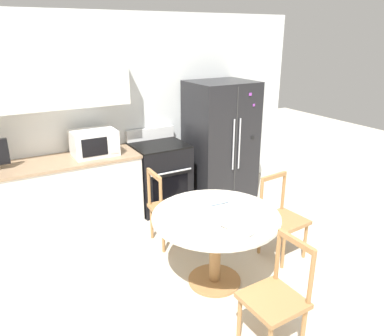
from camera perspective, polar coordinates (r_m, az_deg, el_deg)
ground_plane at (r=3.67m, az=8.42°, el=-19.84°), size 14.00×14.00×0.00m
back_wall at (r=5.08m, az=-12.11°, el=9.31°), size 5.20×0.44×2.60m
kitchen_counter at (r=4.88m, az=-19.97°, el=-4.08°), size 2.05×0.64×0.90m
refrigerator at (r=5.49m, az=4.32°, el=4.19°), size 0.89×0.79×1.71m
oven_range at (r=5.22m, az=-4.88°, el=-1.13°), size 0.71×0.68×1.08m
microwave at (r=4.78m, az=-14.69°, el=3.75°), size 0.53×0.40×0.31m
dining_table at (r=3.58m, az=3.62°, el=-9.15°), size 1.20×1.20×0.74m
dining_chair_right at (r=4.20m, az=13.52°, el=-7.57°), size 0.45×0.45×0.90m
dining_chair_far at (r=4.33m, az=-3.65°, el=-6.17°), size 0.43×0.43×0.90m
dining_chair_near at (r=3.07m, az=12.65°, el=-18.83°), size 0.43×0.43×0.90m
candle_glass at (r=3.53m, az=8.10°, el=-6.51°), size 0.09×0.09×0.08m
folded_napkin at (r=3.71m, az=4.14°, el=-5.16°), size 0.20×0.06×0.05m
mail_stack at (r=3.32m, az=7.56°, el=-8.76°), size 0.32×0.36×0.02m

